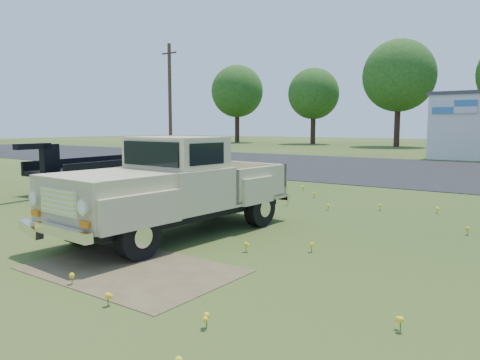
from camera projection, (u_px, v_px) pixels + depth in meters
ground at (192, 223)px, 10.06m from camera, size 140.00×140.00×0.00m
asphalt_lot at (403, 170)px, 22.15m from camera, size 90.00×14.00×0.02m
dirt_patch_a at (132, 270)px, 6.77m from camera, size 3.00×2.00×0.01m
dirt_patch_b at (220, 195)px, 14.04m from camera, size 2.20×1.60×0.01m
utility_pole_west at (170, 96)px, 40.03m from camera, size 1.60×0.30×9.00m
treeline_a at (237, 91)px, 57.83m from camera, size 6.40×6.40×9.52m
treeline_b at (314, 94)px, 52.90m from camera, size 5.76×5.76×8.57m
treeline_c at (399, 76)px, 45.73m from camera, size 7.04×7.04×10.47m
vintage_pickup_truck at (177, 186)px, 8.87m from camera, size 2.31×5.28×1.88m
flatbed_trailer at (112, 164)px, 15.57m from camera, size 2.45×5.99×1.59m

